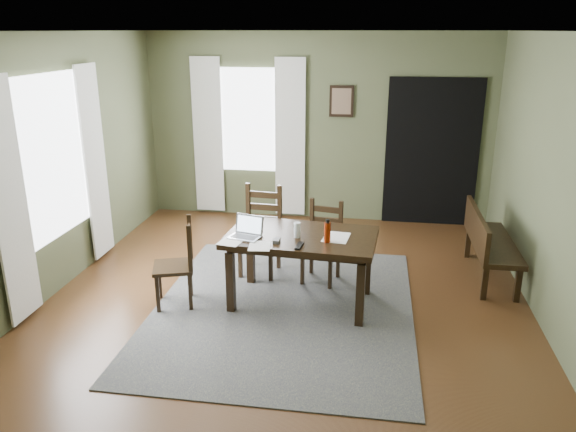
% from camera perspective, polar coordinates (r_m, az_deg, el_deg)
% --- Properties ---
extents(ground, '(5.00, 6.00, 0.01)m').
position_cam_1_polar(ground, '(5.82, -0.46, -9.41)').
color(ground, '#492C16').
extents(room_shell, '(5.02, 6.02, 2.71)m').
position_cam_1_polar(room_shell, '(5.23, -0.51, 8.39)').
color(room_shell, '#505839').
rests_on(room_shell, ground).
extents(rug, '(2.60, 3.20, 0.01)m').
position_cam_1_polar(rug, '(5.82, -0.46, -9.32)').
color(rug, '#444444').
rests_on(rug, ground).
extents(dining_table, '(1.55, 1.00, 0.74)m').
position_cam_1_polar(dining_table, '(5.67, 1.37, -2.79)').
color(dining_table, black).
rests_on(dining_table, rug).
extents(chair_end, '(0.50, 0.50, 0.91)m').
position_cam_1_polar(chair_end, '(5.83, -11.11, -4.82)').
color(chair_end, black).
rests_on(chair_end, rug).
extents(chair_back_left, '(0.48, 0.48, 1.01)m').
position_cam_1_polar(chair_back_left, '(6.48, -2.78, -1.59)').
color(chair_back_left, black).
rests_on(chair_back_left, rug).
extents(chair_back_right, '(0.47, 0.47, 0.90)m').
position_cam_1_polar(chair_back_right, '(6.29, 3.51, -2.76)').
color(chair_back_right, black).
rests_on(chair_back_right, rug).
extents(bench, '(0.44, 1.37, 0.78)m').
position_cam_1_polar(bench, '(6.73, 19.57, -2.23)').
color(bench, black).
rests_on(bench, ground).
extents(laptop, '(0.35, 0.30, 0.20)m').
position_cam_1_polar(laptop, '(5.59, -4.20, -1.57)').
color(laptop, '#B7B7BC').
rests_on(laptop, dining_table).
extents(computer_mouse, '(0.06, 0.11, 0.04)m').
position_cam_1_polar(computer_mouse, '(5.43, -1.17, -2.52)').
color(computer_mouse, '#3F3F42').
rests_on(computer_mouse, dining_table).
extents(tv_remote, '(0.07, 0.19, 0.02)m').
position_cam_1_polar(tv_remote, '(5.33, 1.15, -3.04)').
color(tv_remote, black).
rests_on(tv_remote, dining_table).
extents(drinking_glass, '(0.09, 0.09, 0.15)m').
position_cam_1_polar(drinking_glass, '(5.55, 0.93, -1.41)').
color(drinking_glass, silver).
rests_on(drinking_glass, dining_table).
extents(water_bottle, '(0.07, 0.07, 0.23)m').
position_cam_1_polar(water_bottle, '(5.42, 4.02, -1.60)').
color(water_bottle, '#9A2B0B').
rests_on(water_bottle, dining_table).
extents(paper_a, '(0.26, 0.31, 0.00)m').
position_cam_1_polar(paper_a, '(5.49, -5.74, -2.53)').
color(paper_a, white).
rests_on(paper_a, dining_table).
extents(paper_d, '(0.28, 0.35, 0.00)m').
position_cam_1_polar(paper_d, '(5.58, 4.92, -2.17)').
color(paper_d, white).
rests_on(paper_d, dining_table).
extents(paper_e, '(0.23, 0.29, 0.00)m').
position_cam_1_polar(paper_e, '(5.35, -2.91, -3.06)').
color(paper_e, white).
rests_on(paper_e, dining_table).
extents(window_left, '(0.01, 1.30, 1.70)m').
position_cam_1_polar(window_left, '(6.36, -22.84, 5.51)').
color(window_left, white).
rests_on(window_left, ground).
extents(window_back, '(1.00, 0.01, 1.50)m').
position_cam_1_polar(window_back, '(8.35, -4.02, 9.68)').
color(window_back, white).
rests_on(window_back, ground).
extents(curtain_left_near, '(0.03, 0.48, 2.30)m').
position_cam_1_polar(curtain_left_near, '(5.74, -26.42, 1.16)').
color(curtain_left_near, silver).
rests_on(curtain_left_near, ground).
extents(curtain_left_far, '(0.03, 0.48, 2.30)m').
position_cam_1_polar(curtain_left_far, '(7.09, -19.01, 5.09)').
color(curtain_left_far, silver).
rests_on(curtain_left_far, ground).
extents(curtain_back_left, '(0.44, 0.03, 2.30)m').
position_cam_1_polar(curtain_back_left, '(8.52, -8.14, 8.02)').
color(curtain_back_left, silver).
rests_on(curtain_back_left, ground).
extents(curtain_back_right, '(0.44, 0.03, 2.30)m').
position_cam_1_polar(curtain_back_right, '(8.25, 0.21, 7.86)').
color(curtain_back_right, silver).
rests_on(curtain_back_right, ground).
extents(framed_picture, '(0.34, 0.03, 0.44)m').
position_cam_1_polar(framed_picture, '(8.12, 5.45, 11.53)').
color(framed_picture, black).
rests_on(framed_picture, ground).
extents(doorway_back, '(1.30, 0.03, 2.10)m').
position_cam_1_polar(doorway_back, '(8.26, 14.39, 6.23)').
color(doorway_back, black).
rests_on(doorway_back, ground).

